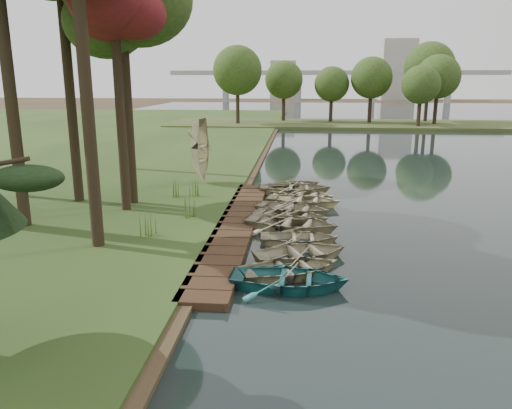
# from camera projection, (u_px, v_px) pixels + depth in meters

# --- Properties ---
(ground) EXTENTS (300.00, 300.00, 0.00)m
(ground) POSITION_uv_depth(u_px,v_px,m) (273.00, 230.00, 21.47)
(ground) COLOR #3D2F1D
(boardwalk) EXTENTS (1.60, 16.00, 0.30)m
(boardwalk) POSITION_uv_depth(u_px,v_px,m) (236.00, 226.00, 21.57)
(boardwalk) COLOR #332114
(boardwalk) RESTS_ON ground
(peninsula) EXTENTS (50.00, 14.00, 0.45)m
(peninsula) POSITION_uv_depth(u_px,v_px,m) (351.00, 124.00, 69.01)
(peninsula) COLOR #3E4920
(peninsula) RESTS_ON ground
(far_trees) EXTENTS (45.60, 5.60, 8.80)m
(far_trees) POSITION_uv_depth(u_px,v_px,m) (329.00, 78.00, 67.79)
(far_trees) COLOR black
(far_trees) RESTS_ON peninsula
(bridge) EXTENTS (95.90, 4.00, 8.60)m
(bridge) POSITION_uv_depth(u_px,v_px,m) (344.00, 76.00, 134.57)
(bridge) COLOR #A5A5A0
(bridge) RESTS_ON ground
(building_a) EXTENTS (10.00, 8.00, 18.00)m
(building_a) POSITION_uv_depth(u_px,v_px,m) (398.00, 70.00, 151.87)
(building_a) COLOR #A5A5A0
(building_a) RESTS_ON ground
(building_b) EXTENTS (8.00, 8.00, 12.00)m
(building_b) POSITION_uv_depth(u_px,v_px,m) (283.00, 80.00, 160.48)
(building_b) COLOR #A5A5A0
(building_b) RESTS_ON ground
(rowboat_0) EXTENTS (3.77, 2.78, 0.76)m
(rowboat_0) POSITION_uv_depth(u_px,v_px,m) (290.00, 277.00, 15.31)
(rowboat_0) COLOR #297272
(rowboat_0) RESTS_ON water
(rowboat_1) EXTENTS (4.10, 3.61, 0.70)m
(rowboat_1) POSITION_uv_depth(u_px,v_px,m) (291.00, 266.00, 16.26)
(rowboat_1) COLOR tan
(rowboat_1) RESTS_ON water
(rowboat_2) EXTENTS (4.19, 3.66, 0.72)m
(rowboat_2) POSITION_uv_depth(u_px,v_px,m) (302.00, 250.00, 17.70)
(rowboat_2) COLOR tan
(rowboat_2) RESTS_ON water
(rowboat_3) EXTENTS (3.24, 2.41, 0.64)m
(rowboat_3) POSITION_uv_depth(u_px,v_px,m) (299.00, 236.00, 19.47)
(rowboat_3) COLOR tan
(rowboat_3) RESTS_ON water
(rowboat_4) EXTENTS (4.59, 3.78, 0.83)m
(rowboat_4) POSITION_uv_depth(u_px,v_px,m) (292.00, 221.00, 21.13)
(rowboat_4) COLOR tan
(rowboat_4) RESTS_ON water
(rowboat_5) EXTENTS (4.06, 3.40, 0.72)m
(rowboat_5) POSITION_uv_depth(u_px,v_px,m) (291.00, 214.00, 22.47)
(rowboat_5) COLOR tan
(rowboat_5) RESTS_ON water
(rowboat_6) EXTENTS (4.21, 3.53, 0.75)m
(rowboat_6) POSITION_uv_depth(u_px,v_px,m) (292.00, 207.00, 23.74)
(rowboat_6) COLOR tan
(rowboat_6) RESTS_ON water
(rowboat_7) EXTENTS (4.14, 3.28, 0.77)m
(rowboat_7) POSITION_uv_depth(u_px,v_px,m) (303.00, 199.00, 25.27)
(rowboat_7) COLOR tan
(rowboat_7) RESTS_ON water
(rowboat_8) EXTENTS (4.15, 3.62, 0.72)m
(rowboat_8) POSITION_uv_depth(u_px,v_px,m) (303.00, 193.00, 26.73)
(rowboat_8) COLOR tan
(rowboat_8) RESTS_ON water
(rowboat_9) EXTENTS (4.10, 2.99, 0.83)m
(rowboat_9) POSITION_uv_depth(u_px,v_px,m) (295.00, 187.00, 27.95)
(rowboat_9) COLOR tan
(rowboat_9) RESTS_ON water
(rowboat_10) EXTENTS (3.63, 3.15, 0.63)m
(rowboat_10) POSITION_uv_depth(u_px,v_px,m) (296.00, 183.00, 29.40)
(rowboat_10) COLOR tan
(rowboat_10) RESTS_ON water
(stored_rowboat) EXTENTS (4.25, 3.40, 0.79)m
(stored_rowboat) POSITION_uv_depth(u_px,v_px,m) (203.00, 176.00, 29.76)
(stored_rowboat) COLOR tan
(stored_rowboat) RESTS_ON bank
(tree_2) EXTENTS (3.57, 3.57, 10.48)m
(tree_2) POSITION_uv_depth(u_px,v_px,m) (114.00, 13.00, 21.61)
(tree_2) COLOR black
(tree_2) RESTS_ON bank
(tree_4) EXTENTS (4.89, 4.89, 11.39)m
(tree_4) POSITION_uv_depth(u_px,v_px,m) (122.00, 7.00, 22.79)
(tree_4) COLOR black
(tree_4) RESTS_ON bank
(reeds_0) EXTENTS (0.60, 0.60, 0.86)m
(reeds_0) POSITION_uv_depth(u_px,v_px,m) (148.00, 225.00, 19.66)
(reeds_0) COLOR #3F661E
(reeds_0) RESTS_ON bank
(reeds_1) EXTENTS (0.60, 0.60, 0.96)m
(reeds_1) POSITION_uv_depth(u_px,v_px,m) (190.00, 207.00, 22.25)
(reeds_1) COLOR #3F661E
(reeds_1) RESTS_ON bank
(reeds_2) EXTENTS (0.60, 0.60, 0.99)m
(reeds_2) POSITION_uv_depth(u_px,v_px,m) (176.00, 187.00, 26.21)
(reeds_2) COLOR #3F661E
(reeds_2) RESTS_ON bank
(reeds_3) EXTENTS (0.60, 0.60, 0.89)m
(reeds_3) POSITION_uv_depth(u_px,v_px,m) (194.00, 188.00, 26.28)
(reeds_3) COLOR #3F661E
(reeds_3) RESTS_ON bank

